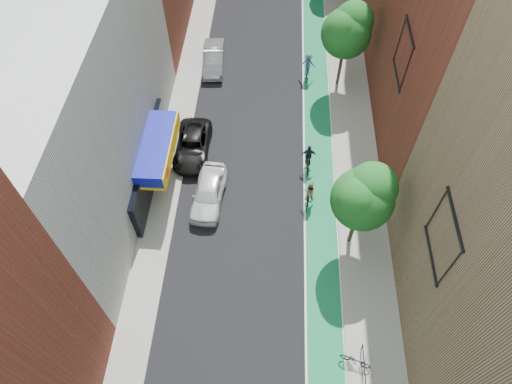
# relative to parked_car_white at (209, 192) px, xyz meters

# --- Properties ---
(bike_lane) EXTENTS (2.00, 68.00, 0.01)m
(bike_lane) POSITION_rel_parked_car_white_xyz_m (7.04, 13.41, -0.76)
(bike_lane) COLOR #15793A
(bike_lane) RESTS_ON ground
(sidewalk_left) EXTENTS (2.00, 68.00, 0.15)m
(sidewalk_left) POSITION_rel_parked_car_white_xyz_m (-2.96, 13.41, -0.69)
(sidewalk_left) COLOR gray
(sidewalk_left) RESTS_ON ground
(sidewalk_right) EXTENTS (3.00, 68.00, 0.15)m
(sidewalk_right) POSITION_rel_parked_car_white_xyz_m (9.54, 13.41, -0.69)
(sidewalk_right) COLOR gray
(sidewalk_right) RESTS_ON ground
(building_left_white) EXTENTS (8.00, 20.00, 12.00)m
(building_left_white) POSITION_rel_parked_car_white_xyz_m (-7.96, 1.41, 5.23)
(building_left_white) COLOR silver
(building_left_white) RESTS_ON ground
(tree_near) EXTENTS (3.40, 3.36, 6.42)m
(tree_near) POSITION_rel_parked_car_white_xyz_m (8.69, -2.57, 3.89)
(tree_near) COLOR #332619
(tree_near) RESTS_ON ground
(tree_mid) EXTENTS (3.55, 3.53, 6.74)m
(tree_mid) POSITION_rel_parked_car_white_xyz_m (8.69, 11.43, 4.12)
(tree_mid) COLOR #332619
(tree_mid) RESTS_ON ground
(parked_car_white) EXTENTS (2.13, 4.63, 1.54)m
(parked_car_white) POSITION_rel_parked_car_white_xyz_m (0.00, 0.00, 0.00)
(parked_car_white) COLOR silver
(parked_car_white) RESTS_ON ground
(parked_car_black) EXTENTS (2.29, 4.88, 1.35)m
(parked_car_black) POSITION_rel_parked_car_white_xyz_m (-1.56, 3.91, -0.09)
(parked_car_black) COLOR black
(parked_car_black) RESTS_ON ground
(parked_car_silver) EXTENTS (1.82, 4.54, 1.47)m
(parked_car_silver) POSITION_rel_parked_car_white_xyz_m (-1.14, 13.16, -0.03)
(parked_car_silver) COLOR #95989E
(parked_car_silver) RESTS_ON ground
(cyclist_lane_near) EXTENTS (0.84, 1.76, 1.91)m
(cyclist_lane_near) POSITION_rel_parked_car_white_xyz_m (6.24, 0.15, 0.03)
(cyclist_lane_near) COLOR black
(cyclist_lane_near) RESTS_ON ground
(cyclist_lane_mid) EXTENTS (0.97, 1.74, 2.00)m
(cyclist_lane_mid) POSITION_rel_parked_car_white_xyz_m (6.24, 3.00, -0.02)
(cyclist_lane_mid) COLOR black
(cyclist_lane_mid) RESTS_ON ground
(cyclist_lane_far) EXTENTS (1.21, 1.61, 2.11)m
(cyclist_lane_far) POSITION_rel_parked_car_white_xyz_m (6.30, 12.27, 0.21)
(cyclist_lane_far) COLOR black
(cyclist_lane_far) RESTS_ON ground
(parked_bike_far) EXTENTS (1.65, 1.02, 0.82)m
(parked_bike_far) POSITION_rel_parked_car_white_xyz_m (8.44, -9.71, -0.21)
(parked_bike_far) COLOR black
(parked_bike_far) RESTS_ON sidewalk_right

